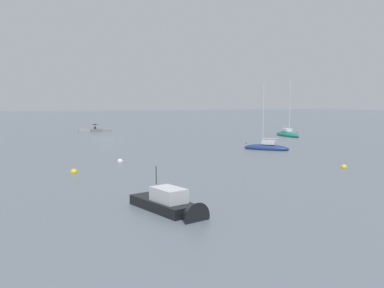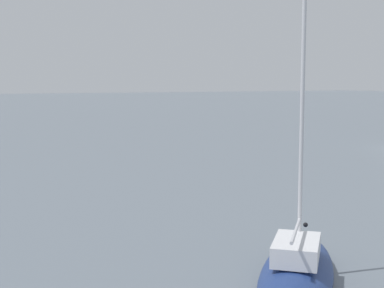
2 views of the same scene
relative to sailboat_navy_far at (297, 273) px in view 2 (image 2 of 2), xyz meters
The scene contains 1 object.
sailboat_navy_far is the anchor object (origin of this frame).
Camera 2 is at (-30.84, 38.13, 5.62)m, focal length 50.87 mm.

